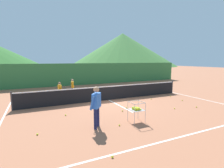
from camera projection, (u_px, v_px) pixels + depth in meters
ground_plane at (109, 100)px, 11.63m from camera, size 120.00×120.00×0.00m
line_baseline_near at (180, 137)px, 6.02m from camera, size 12.10×0.08×0.01m
line_baseline_far at (88, 89)px, 15.95m from camera, size 12.10×0.08×0.01m
line_sideline_west at (7, 111)px, 9.08m from camera, size 0.08×11.08×0.01m
line_sideline_east at (174, 93)px, 14.18m from camera, size 0.08×11.08×0.01m
line_service_center at (109, 100)px, 11.63m from camera, size 0.08×6.22×0.01m
tennis_net at (109, 93)px, 11.56m from camera, size 11.63×0.08×1.05m
instructor at (96, 103)px, 6.74m from camera, size 0.60×0.82×1.69m
student_0 at (60, 89)px, 11.56m from camera, size 0.47×0.57×1.24m
student_1 at (73, 86)px, 12.97m from camera, size 0.31×0.52×1.30m
ball_cart at (136, 109)px, 7.44m from camera, size 0.58×0.58×0.90m
tennis_ball_0 at (37, 134)px, 6.17m from camera, size 0.07×0.07×0.07m
tennis_ball_1 at (126, 108)px, 9.62m from camera, size 0.07×0.07×0.07m
tennis_ball_2 at (175, 108)px, 9.48m from camera, size 0.07×0.07×0.07m
tennis_ball_3 at (171, 96)px, 12.63m from camera, size 0.07×0.07×0.07m
tennis_ball_4 at (196, 107)px, 9.77m from camera, size 0.07×0.07×0.07m
tennis_ball_5 at (122, 111)px, 9.04m from camera, size 0.07×0.07×0.07m
tennis_ball_6 at (151, 99)px, 11.84m from camera, size 0.07×0.07×0.07m
tennis_ball_7 at (119, 125)px, 7.04m from camera, size 0.07×0.07×0.07m
tennis_ball_8 at (182, 100)px, 11.38m from camera, size 0.07×0.07×0.07m
tennis_ball_9 at (66, 115)px, 8.33m from camera, size 0.07×0.07×0.07m
tennis_ball_10 at (112, 157)px, 4.74m from camera, size 0.07×0.07×0.07m
windscreen_fence at (80, 74)px, 18.51m from camera, size 26.62×0.08×2.39m
hill_1 at (123, 50)px, 80.13m from camera, size 49.92×49.92×15.22m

